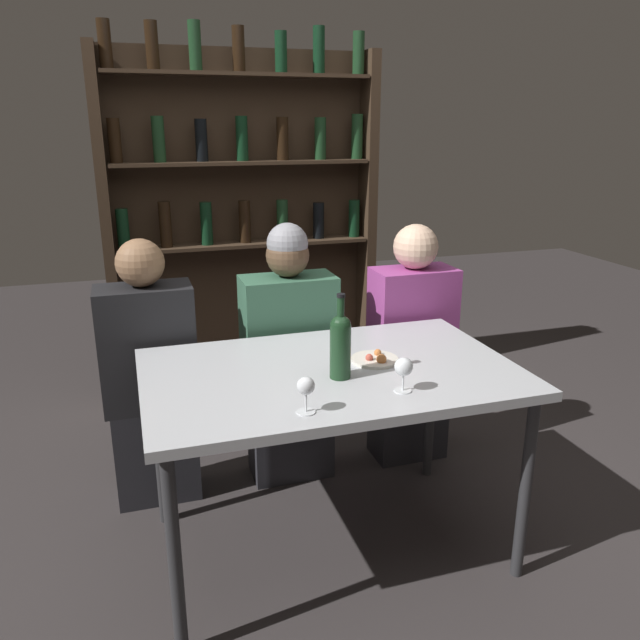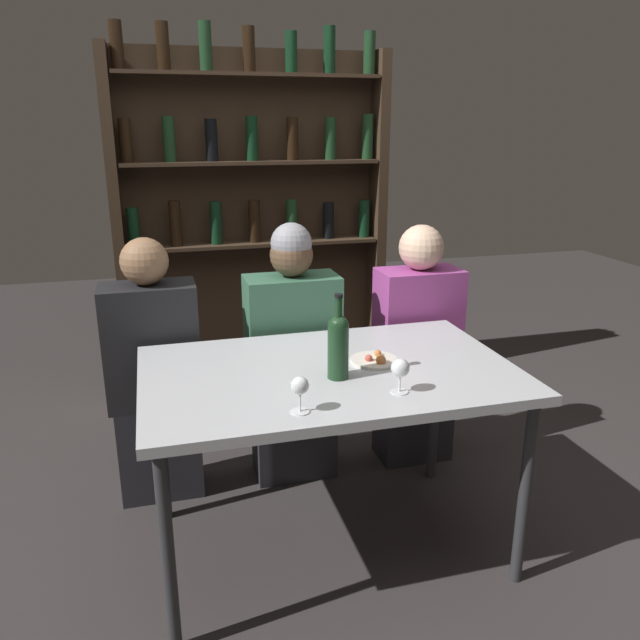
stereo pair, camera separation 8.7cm
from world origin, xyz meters
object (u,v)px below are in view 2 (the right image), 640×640
seated_person_right (416,352)px  seated_person_center (293,361)px  wine_glass_1 (300,387)px  food_plate_0 (375,360)px  wine_bottle (338,343)px  wine_glass_0 (400,369)px  seated_person_left (155,380)px

seated_person_right → seated_person_center: bearing=-180.0°
wine_glass_1 → food_plate_0: bearing=42.4°
wine_glass_1 → wine_bottle: bearing=50.4°
wine_glass_1 → seated_person_right: bearing=48.6°
wine_glass_0 → wine_glass_1: (-0.36, -0.06, 0.00)m
wine_bottle → wine_glass_0: size_ratio=2.55×
wine_bottle → wine_glass_0: (0.16, -0.18, -0.05)m
food_plate_0 → seated_person_center: (-0.19, 0.57, -0.20)m
wine_glass_0 → seated_person_left: bearing=133.3°
wine_glass_1 → seated_person_right: seated_person_right is taller
food_plate_0 → seated_person_left: (-0.82, 0.57, -0.22)m
wine_glass_1 → seated_person_right: (0.80, 0.91, -0.29)m
food_plate_0 → wine_bottle: bearing=-149.4°
wine_glass_1 → seated_person_right: size_ratio=0.10×
seated_person_center → wine_bottle: bearing=-88.9°
wine_glass_0 → wine_glass_1: 0.36m
food_plate_0 → seated_person_right: (0.43, 0.57, -0.22)m
food_plate_0 → seated_person_center: size_ratio=0.15×
wine_glass_0 → seated_person_right: size_ratio=0.10×
wine_glass_1 → food_plate_0: (0.37, 0.34, -0.07)m
seated_person_right → wine_bottle: bearing=-132.0°
wine_glass_0 → seated_person_center: bearing=101.7°
wine_bottle → seated_person_left: 0.99m
seated_person_left → wine_glass_0: bearing=-46.7°
seated_person_left → seated_person_right: size_ratio=1.00×
seated_person_left → seated_person_right: bearing=0.0°
food_plate_0 → seated_person_center: bearing=108.6°
wine_glass_1 → seated_person_center: (0.18, 0.91, -0.27)m
seated_person_center → food_plate_0: bearing=-71.4°
wine_glass_0 → seated_person_left: seated_person_left is taller
seated_person_left → seated_person_center: size_ratio=0.97×
seated_person_left → seated_person_right: 1.25m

